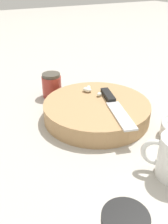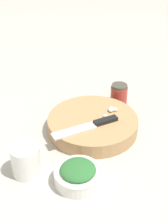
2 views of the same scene
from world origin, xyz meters
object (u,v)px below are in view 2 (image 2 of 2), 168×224
Objects in this scene: chef_knife at (90,126)px; garlic_cloves at (111,110)px; herb_bowl at (78,174)px; coffee_mug at (26,160)px; cutting_board at (93,124)px; honey_jar at (119,94)px.

chef_knife is 2.96× the size of garlic_cloves.
herb_bowl is 0.15m from coffee_mug.
chef_knife is 0.23m from coffee_mug.
cutting_board is 4.00× the size of garlic_cloves.
honey_jar reaches higher than herb_bowl.
cutting_board is at bearing -163.59° from honey_jar.
coffee_mug is (-0.08, 0.12, 0.02)m from herb_bowl.
herb_bowl is at bearing 143.35° from chef_knife.
garlic_cloves is (0.11, 0.01, 0.00)m from chef_knife.
coffee_mug reaches higher than garlic_cloves.
cutting_board is 2.27× the size of herb_bowl.
chef_knife is at bearing -159.76° from honey_jar.
chef_knife is at bearing -173.34° from garlic_cloves.
chef_knife is 2.76× the size of honey_jar.
garlic_cloves is 0.14m from honey_jar.
cutting_board is at bearing -38.20° from chef_knife.
coffee_mug reaches higher than chef_knife.
chef_knife is at bearing 36.96° from herb_bowl.
coffee_mug is at bearing 103.88° from chef_knife.
chef_knife is at bearing -2.51° from coffee_mug.
garlic_cloves is at bearing -149.12° from honey_jar.
garlic_cloves reaches higher than herb_bowl.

